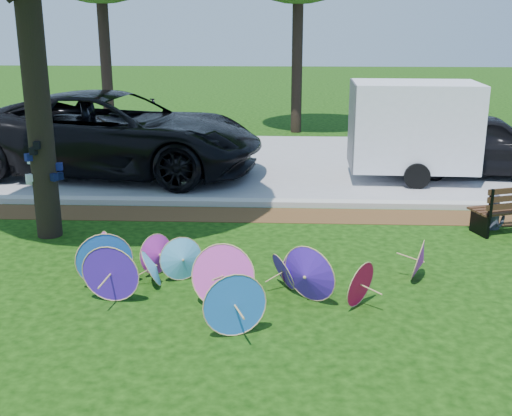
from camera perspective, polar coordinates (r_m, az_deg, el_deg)
The scene contains 9 objects.
ground at distance 8.66m, azimuth -3.98°, elevation -9.48°, with size 90.00×90.00×0.00m, color black.
mulch_strip at distance 12.83m, azimuth -1.70°, elevation -0.61°, with size 90.00×1.00×0.01m, color #472D16.
curb at distance 13.49m, azimuth -1.48°, elevation 0.49°, with size 90.00×0.30×0.12m, color #B7B5AD.
street at distance 17.52m, azimuth -0.50°, elevation 4.09°, with size 90.00×8.00×0.01m, color gray.
parasol_pile at distance 9.08m, azimuth -3.79°, elevation -5.57°, with size 5.33×2.47×0.91m.
black_van at distance 16.45m, azimuth -12.49°, elevation 6.49°, with size 3.39×7.36×2.05m, color black.
dark_pickup at distance 16.95m, azimuth 19.55°, elevation 5.39°, with size 1.85×4.59×1.56m, color black.
cargo_trailer at distance 15.89m, azimuth 13.84°, elevation 7.14°, with size 2.91×1.84×2.64m, color white.
person_left at distance 12.62m, azimuth 20.62°, elevation 1.10°, with size 0.48×0.32×1.32m, color #393E4D.
Camera 1 is at (0.96, -7.72, 3.80)m, focal length 45.00 mm.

